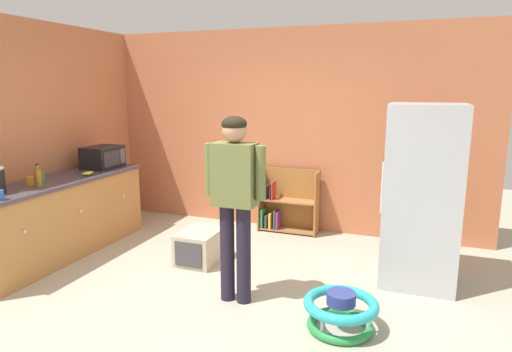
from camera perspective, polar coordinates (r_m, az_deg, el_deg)
name	(u,v)px	position (r m, az deg, el deg)	size (l,w,h in m)	color
ground_plane	(220,299)	(4.26, -4.72, -15.57)	(12.00, 12.00, 0.00)	#ACA893
back_wall	(291,131)	(6.02, 4.51, 5.82)	(5.20, 0.06, 2.70)	#C26E47
left_side_wall	(52,135)	(6.04, -24.81, 4.83)	(0.06, 2.99, 2.70)	#C57248
kitchen_counter	(60,218)	(5.60, -23.99, -4.92)	(0.65, 2.33, 0.90)	#B17740
refrigerator	(422,196)	(4.60, 20.61, -2.41)	(0.73, 0.68, 1.78)	#B7BABF
bookshelf	(285,205)	(6.03, 3.77, -3.70)	(0.80, 0.28, 0.85)	#A56A39
standing_person	(235,192)	(3.89, -2.75, -2.07)	(0.57, 0.22, 1.69)	#231C2D
baby_walker	(341,311)	(3.79, 10.86, -16.73)	(0.60, 0.60, 0.32)	#298E45
pet_carrier	(200,246)	(5.05, -7.23, -9.00)	(0.42, 0.55, 0.36)	beige
microwave	(103,157)	(6.06, -19.15, 2.31)	(0.37, 0.48, 0.28)	black
banana_bunch	(89,173)	(5.61, -20.77, 0.35)	(0.12, 0.16, 0.04)	yellow
amber_bottle	(38,177)	(5.18, -26.27, -0.16)	(0.07, 0.07, 0.25)	#9E661E
green_cup	(41,177)	(5.46, -25.97, -0.15)	(0.08, 0.08, 0.10)	#309352
orange_cup	(30,181)	(5.30, -27.16, -0.57)	(0.08, 0.08, 0.10)	orange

